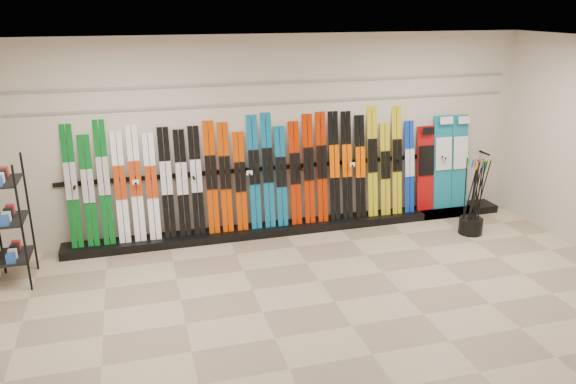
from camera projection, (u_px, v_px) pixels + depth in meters
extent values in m
plane|color=gray|center=(335.00, 302.00, 6.75)|extent=(8.00, 8.00, 0.00)
plane|color=beige|center=(280.00, 135.00, 8.55)|extent=(8.00, 0.00, 8.00)
plane|color=silver|center=(342.00, 45.00, 5.79)|extent=(8.00, 8.00, 0.00)
cube|color=black|center=(298.00, 226.00, 8.87)|extent=(8.00, 0.40, 0.12)
cube|color=#08601B|center=(72.00, 187.00, 7.80)|extent=(0.17, 0.29, 1.73)
cube|color=#08601B|center=(89.00, 191.00, 7.87)|extent=(0.17, 0.26, 1.57)
cube|color=#08601B|center=(104.00, 182.00, 7.91)|extent=(0.17, 0.30, 1.80)
cube|color=white|center=(120.00, 188.00, 7.98)|extent=(0.17, 0.27, 1.60)
cube|color=white|center=(136.00, 184.00, 8.03)|extent=(0.17, 0.28, 1.67)
cube|color=white|center=(152.00, 187.00, 8.10)|extent=(0.17, 0.26, 1.55)
cube|color=black|center=(167.00, 183.00, 8.15)|extent=(0.17, 0.27, 1.62)
cube|color=black|center=(182.00, 184.00, 8.21)|extent=(0.17, 0.26, 1.57)
cube|color=black|center=(197.00, 181.00, 8.26)|extent=(0.17, 0.27, 1.61)
cube|color=#C73B00|center=(211.00, 178.00, 8.32)|extent=(0.17, 0.28, 1.67)
cube|color=#C73B00|center=(225.00, 178.00, 8.37)|extent=(0.17, 0.27, 1.64)
cube|color=#C73B00|center=(240.00, 182.00, 8.44)|extent=(0.17, 0.25, 1.49)
cube|color=#0D6191|center=(254.00, 173.00, 8.48)|extent=(0.17, 0.29, 1.72)
cube|color=#0D6191|center=(268.00, 171.00, 8.53)|extent=(0.17, 0.29, 1.75)
cube|color=#0D6191|center=(281.00, 177.00, 8.61)|extent=(0.17, 0.26, 1.53)
cube|color=#B22300|center=(295.00, 173.00, 8.66)|extent=(0.17, 0.27, 1.59)
cube|color=#B22300|center=(309.00, 169.00, 8.71)|extent=(0.17, 0.28, 1.69)
cube|color=#B22300|center=(322.00, 167.00, 8.76)|extent=(0.17, 0.28, 1.71)
cube|color=black|center=(334.00, 167.00, 8.82)|extent=(0.17, 0.28, 1.71)
cube|color=black|center=(347.00, 166.00, 8.87)|extent=(0.17, 0.28, 1.70)
cube|color=black|center=(360.00, 167.00, 8.94)|extent=(0.17, 0.27, 1.63)
cube|color=gold|center=(372.00, 161.00, 8.98)|extent=(0.17, 0.30, 1.79)
cube|color=gold|center=(385.00, 169.00, 9.06)|extent=(0.17, 0.25, 1.49)
cube|color=gold|center=(397.00, 161.00, 9.10)|extent=(0.17, 0.29, 1.74)
cube|color=#0C34A3|center=(409.00, 167.00, 9.18)|extent=(0.17, 0.25, 1.50)
cube|color=#990C0C|center=(425.00, 169.00, 9.27)|extent=(0.30, 0.22, 1.40)
cube|color=#14728C|center=(443.00, 163.00, 9.34)|extent=(0.33, 0.24, 1.55)
cube|color=#14728C|center=(460.00, 161.00, 9.42)|extent=(0.30, 0.24, 1.54)
cube|color=black|center=(9.00, 222.00, 7.00)|extent=(0.40, 0.60, 1.63)
cylinder|color=black|center=(471.00, 226.00, 8.73)|extent=(0.36, 0.36, 0.25)
cylinder|color=black|center=(472.00, 196.00, 8.58)|extent=(0.09, 0.05, 1.18)
cylinder|color=black|center=(473.00, 199.00, 8.45)|extent=(0.04, 0.11, 1.18)
cylinder|color=black|center=(478.00, 197.00, 8.52)|extent=(0.13, 0.11, 1.17)
cylinder|color=black|center=(480.00, 198.00, 8.48)|extent=(0.06, 0.09, 1.18)
cylinder|color=black|center=(476.00, 196.00, 8.59)|extent=(0.05, 0.13, 1.18)
cylinder|color=black|center=(477.00, 197.00, 8.52)|extent=(0.14, 0.12, 1.17)
cylinder|color=black|center=(469.00, 197.00, 8.54)|extent=(0.11, 0.15, 1.17)
cylinder|color=black|center=(465.00, 195.00, 8.63)|extent=(0.06, 0.04, 1.18)
cylinder|color=black|center=(472.00, 198.00, 8.49)|extent=(0.09, 0.06, 1.18)
cylinder|color=black|center=(481.00, 197.00, 8.56)|extent=(0.13, 0.15, 1.17)
cylinder|color=black|center=(475.00, 197.00, 8.55)|extent=(0.15, 0.03, 1.17)
cube|color=gray|center=(280.00, 103.00, 8.37)|extent=(7.60, 0.02, 0.03)
cube|color=gray|center=(280.00, 83.00, 8.28)|extent=(7.60, 0.02, 0.03)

